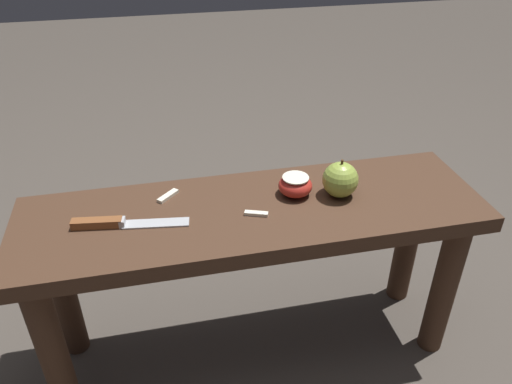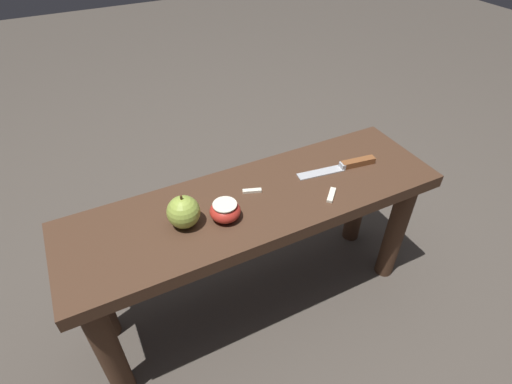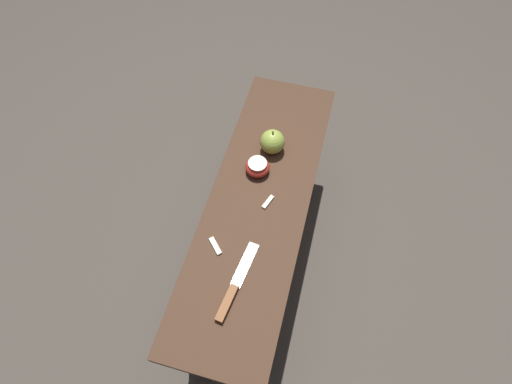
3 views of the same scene
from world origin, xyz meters
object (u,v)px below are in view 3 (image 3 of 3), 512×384
(apple_cut, at_px, (257,167))
(wooden_bench, at_px, (259,214))
(knife, at_px, (232,292))
(apple_whole, at_px, (272,142))

(apple_cut, bearing_deg, wooden_bench, -162.78)
(knife, distance_m, apple_whole, 0.53)
(apple_whole, xyz_separation_m, apple_cut, (-0.10, 0.03, -0.02))
(wooden_bench, relative_size, apple_whole, 11.31)
(knife, relative_size, apple_cut, 3.14)
(knife, xyz_separation_m, apple_cut, (0.43, 0.04, 0.02))
(wooden_bench, height_order, apple_cut, apple_cut)
(knife, bearing_deg, apple_cut, 12.94)
(wooden_bench, height_order, apple_whole, apple_whole)
(wooden_bench, height_order, knife, knife)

